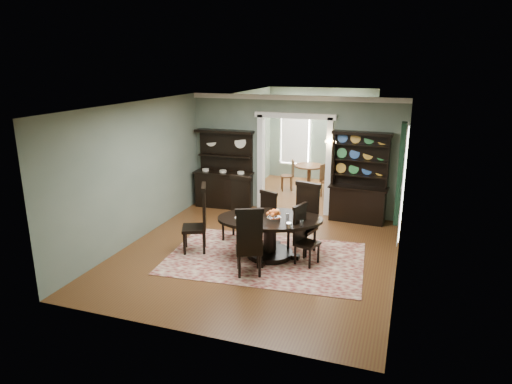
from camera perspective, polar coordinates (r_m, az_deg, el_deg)
room at (r=8.98m, az=0.15°, el=1.62°), size 5.51×6.01×3.01m
parlor at (r=14.19m, az=7.38°, el=6.62°), size 3.51×3.50×3.01m
doorway_trim at (r=11.74m, az=4.84°, el=5.22°), size 2.08×0.25×2.57m
right_window at (r=9.38m, az=17.75°, el=1.63°), size 0.15×1.47×2.12m
wall_sconce at (r=11.35m, az=9.35°, el=6.09°), size 0.27×0.21×0.21m
rug at (r=9.25m, az=1.15°, el=-8.25°), size 4.05×2.82×0.01m
dining_table at (r=9.13m, az=1.75°, el=-4.72°), size 2.38×2.38×0.83m
centerpiece at (r=8.92m, az=2.20°, el=-3.06°), size 1.41×0.91×0.23m
chair_far_left at (r=10.01m, az=-2.22°, el=-1.82°), size 0.62×0.60×1.41m
chair_far_mid at (r=9.73m, az=1.27°, el=-3.15°), size 0.55×0.53×1.17m
chair_far_right at (r=9.41m, az=6.14°, el=-2.98°), size 0.64×0.62×1.45m
chair_end_left at (r=9.40m, az=-7.05°, el=-3.11°), size 0.67×0.68×1.42m
chair_end_right at (r=8.88m, az=5.89°, el=-5.10°), size 0.53×0.54×1.18m
chair_near at (r=8.25m, az=-0.85°, el=-6.10°), size 0.64×0.63×1.34m
sideboard at (r=12.29m, az=-3.98°, el=1.46°), size 1.59×0.61×2.07m
welsh_dresser at (r=11.41m, az=12.70°, el=0.33°), size 1.44×0.59×2.20m
parlor_table at (r=13.79m, az=6.64°, el=2.20°), size 0.88×0.88×0.81m
parlor_chair_left at (r=13.89m, az=4.16°, el=2.23°), size 0.45×0.44×0.94m
parlor_chair_right at (r=13.39m, az=8.79°, el=1.57°), size 0.44×0.43×0.94m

